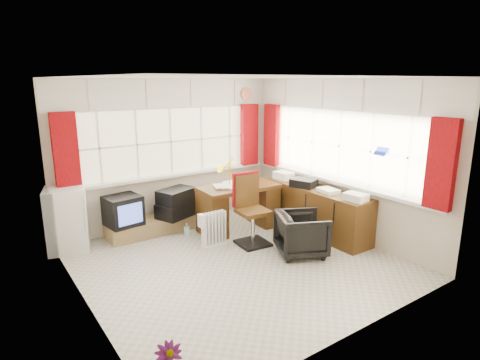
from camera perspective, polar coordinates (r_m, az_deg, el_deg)
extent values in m
plane|color=beige|center=(5.70, -0.45, -11.59)|extent=(4.00, 4.00, 0.00)
plane|color=beige|center=(6.99, -9.82, 3.80)|extent=(4.00, 0.00, 4.00)
plane|color=beige|center=(3.87, 16.60, -4.88)|extent=(4.00, 0.00, 4.00)
plane|color=beige|center=(4.50, -21.98, -2.67)|extent=(0.00, 4.00, 4.00)
plane|color=beige|center=(6.60, 14.01, 2.99)|extent=(0.00, 4.00, 4.00)
plane|color=white|center=(5.14, -0.51, 14.41)|extent=(4.00, 4.00, 0.00)
plane|color=#FFF2C9|center=(6.94, -9.81, 5.40)|extent=(3.60, 0.00, 3.60)
cube|color=white|center=(7.02, -9.48, 0.68)|extent=(3.70, 0.12, 0.05)
cube|color=white|center=(6.52, -19.36, 4.27)|extent=(0.03, 0.02, 1.10)
cube|color=white|center=(6.70, -14.43, 4.86)|extent=(0.03, 0.02, 1.10)
cube|color=white|center=(6.93, -9.78, 5.39)|extent=(0.03, 0.02, 1.10)
cube|color=white|center=(7.21, -5.45, 5.85)|extent=(0.03, 0.02, 1.10)
cube|color=white|center=(7.52, -1.45, 6.24)|extent=(0.03, 0.02, 1.10)
plane|color=#FFF2C9|center=(6.55, 13.99, 4.69)|extent=(0.00, 3.60, 3.60)
cube|color=white|center=(6.64, 13.47, -0.29)|extent=(0.12, 3.70, 0.05)
cube|color=white|center=(5.84, 22.78, 2.91)|extent=(0.02, 0.03, 1.10)
cube|color=white|center=(6.17, 18.11, 3.85)|extent=(0.02, 0.03, 1.10)
cube|color=white|center=(6.54, 13.93, 4.68)|extent=(0.02, 0.03, 1.10)
cube|color=white|center=(6.95, 10.22, 5.39)|extent=(0.02, 0.03, 1.10)
cube|color=white|center=(7.38, 6.91, 6.00)|extent=(0.02, 0.03, 1.10)
cube|color=#96080E|center=(6.34, -23.53, 3.68)|extent=(0.35, 0.10, 1.15)
cube|color=#96080E|center=(7.69, 1.35, 6.45)|extent=(0.35, 0.10, 1.15)
cube|color=#96080E|center=(7.63, 4.51, 6.36)|extent=(0.10, 0.35, 1.15)
cube|color=#96080E|center=(5.53, 26.73, 1.99)|extent=(0.10, 0.35, 1.15)
cube|color=white|center=(6.85, -10.02, 12.01)|extent=(3.95, 0.08, 0.48)
cube|color=white|center=(6.46, 14.30, 11.69)|extent=(0.08, 3.95, 0.48)
cube|color=#543613|center=(6.65, -0.20, -1.06)|extent=(1.36, 0.72, 0.06)
cube|color=#543613|center=(6.52, -4.01, -4.93)|extent=(0.33, 0.61, 0.70)
cube|color=#543613|center=(7.03, 3.34, -3.50)|extent=(0.33, 0.61, 0.70)
cube|color=white|center=(6.64, -0.20, -0.72)|extent=(0.24, 0.32, 0.02)
cube|color=white|center=(6.64, -0.20, -0.69)|extent=(0.24, 0.32, 0.02)
cube|color=white|center=(6.64, -0.20, -0.66)|extent=(0.24, 0.32, 0.02)
cube|color=white|center=(6.64, -0.20, -0.62)|extent=(0.24, 0.32, 0.02)
cube|color=white|center=(6.64, -0.20, -0.59)|extent=(0.24, 0.32, 0.02)
cylinder|color=yellow|center=(6.62, -1.50, -0.78)|extent=(0.11, 0.11, 0.02)
cylinder|color=yellow|center=(6.57, -1.51, 0.97)|extent=(0.03, 0.03, 0.41)
cone|color=yellow|center=(6.53, -1.52, 2.37)|extent=(0.17, 0.14, 0.17)
cube|color=black|center=(6.27, 1.85, -8.95)|extent=(0.50, 0.50, 0.04)
cylinder|color=silver|center=(6.18, 1.87, -6.87)|extent=(0.06, 0.06, 0.53)
cube|color=#543613|center=(6.09, 1.89, -4.54)|extent=(0.49, 0.47, 0.06)
cube|color=#543613|center=(6.19, 0.83, -1.47)|extent=(0.41, 0.09, 0.51)
cube|color=#96080E|center=(6.18, 0.83, -1.29)|extent=(0.45, 0.10, 0.53)
imported|color=black|center=(5.90, 8.75, -7.57)|extent=(0.91, 0.90, 0.62)
cube|color=white|center=(6.14, -3.69, -9.31)|extent=(0.38, 0.15, 0.08)
cube|color=white|center=(5.95, -5.16, -7.14)|extent=(0.02, 0.11, 0.49)
cube|color=white|center=(5.98, -4.68, -7.04)|extent=(0.02, 0.11, 0.49)
cube|color=white|center=(6.00, -4.21, -6.93)|extent=(0.02, 0.11, 0.49)
cube|color=white|center=(6.03, -3.74, -6.82)|extent=(0.02, 0.11, 0.49)
cube|color=white|center=(6.06, -3.27, -6.72)|extent=(0.02, 0.11, 0.49)
cube|color=white|center=(6.08, -2.81, -6.61)|extent=(0.02, 0.11, 0.49)
cube|color=white|center=(6.11, -2.35, -6.51)|extent=(0.02, 0.11, 0.49)
cube|color=#543613|center=(6.75, 10.78, -4.27)|extent=(0.50, 2.00, 0.75)
cube|color=white|center=(6.11, 16.11, -2.38)|extent=(0.24, 0.32, 0.10)
cube|color=white|center=(6.44, 12.45, -1.31)|extent=(0.24, 0.32, 0.10)
cube|color=white|center=(6.80, 9.16, -0.35)|extent=(0.24, 0.32, 0.10)
cube|color=white|center=(7.18, 6.21, 0.51)|extent=(0.24, 0.32, 0.10)
cube|color=black|center=(6.71, 9.04, -0.40)|extent=(0.42, 0.47, 0.13)
cube|color=#A98654|center=(6.82, -12.61, -6.39)|extent=(1.40, 0.50, 0.25)
cube|color=black|center=(6.55, -16.30, -4.19)|extent=(0.57, 0.53, 0.47)
cube|color=#526EEA|center=(6.34, -15.31, -4.72)|extent=(0.39, 0.07, 0.32)
cube|color=black|center=(6.80, -8.95, -4.12)|extent=(0.76, 0.62, 0.24)
cube|color=black|center=(6.73, -9.02, -2.21)|extent=(0.70, 0.58, 0.23)
cube|color=white|center=(6.46, -23.37, -5.13)|extent=(0.69, 0.69, 0.95)
cube|color=silver|center=(6.13, -21.26, -4.54)|extent=(0.03, 0.03, 0.50)
imported|color=white|center=(6.87, -9.62, -5.76)|extent=(0.16, 0.16, 0.33)
imported|color=#8BD0C0|center=(6.68, -7.58, -6.90)|extent=(0.12, 0.12, 0.19)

